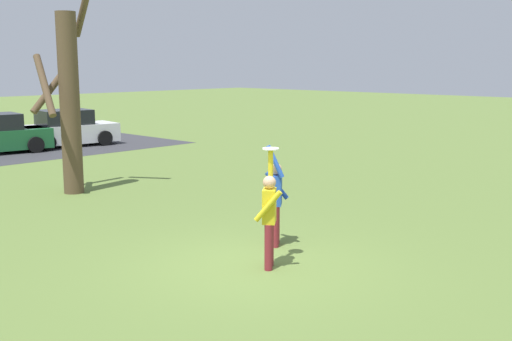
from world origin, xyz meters
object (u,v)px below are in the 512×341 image
at_px(person_defender, 276,197).
at_px(bare_tree_tall, 69,98).
at_px(frisbee_disc, 271,149).
at_px(person_catcher, 269,214).
at_px(parked_car_white, 67,129).

relative_size(person_defender, bare_tree_tall, 0.33).
bearing_deg(frisbee_disc, person_catcher, -143.31).
relative_size(person_defender, parked_car_white, 0.47).
bearing_deg(person_defender, bare_tree_tall, -126.51).
relative_size(person_defender, frisbee_disc, 7.09).
bearing_deg(person_catcher, parked_car_white, 33.69).
xyz_separation_m(parked_car_white, bare_tree_tall, (-5.16, -9.17, 1.92)).
relative_size(person_catcher, person_defender, 1.02).
distance_m(person_catcher, frisbee_disc, 1.13).
height_order(person_defender, parked_car_white, person_defender).
height_order(person_defender, frisbee_disc, frisbee_disc).
bearing_deg(person_catcher, bare_tree_tall, 45.91).
xyz_separation_m(person_defender, parked_car_white, (5.14, 16.70, -0.25)).
xyz_separation_m(frisbee_disc, parked_car_white, (6.07, 17.39, -1.37)).
bearing_deg(bare_tree_tall, person_catcher, -97.40).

